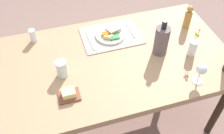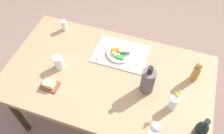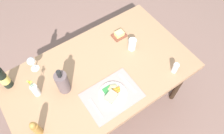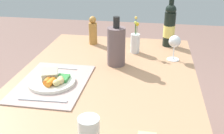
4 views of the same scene
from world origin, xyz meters
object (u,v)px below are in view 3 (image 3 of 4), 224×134
flower_vase (35,90)px  pepper_mill (36,128)px  dining_table (100,76)px  wine_glass (31,62)px  butter_dish (119,34)px  salt_shaker (175,68)px  cooler_bottle (63,82)px  fork (96,108)px  wine_bottle (2,77)px  knife (127,83)px  water_tumbler (132,45)px  dinner_plate (112,94)px

flower_vase → pepper_mill: (-0.11, -0.29, 0.02)m
dining_table → wine_glass: (-0.43, 0.35, 0.17)m
butter_dish → salt_shaker: size_ratio=1.30×
flower_vase → cooler_bottle: cooler_bottle is taller
fork → wine_bottle: 0.76m
cooler_bottle → dining_table: bearing=-5.4°
dining_table → wine_glass: wine_glass is taller
dining_table → salt_shaker: bearing=-33.4°
fork → pepper_mill: 0.44m
fork → flower_vase: 0.49m
knife → cooler_bottle: cooler_bottle is taller
dining_table → fork: bearing=-127.5°
water_tumbler → wine_bottle: bearing=165.4°
dinner_plate → wine_glass: bearing=124.8°
knife → salt_shaker: 0.42m
wine_bottle → cooler_bottle: (0.36, -0.29, -0.03)m
cooler_bottle → pepper_mill: 0.38m
wine_bottle → salt_shaker: size_ratio=3.26×
flower_vase → cooler_bottle: bearing=-23.4°
fork → butter_dish: (0.57, 0.48, 0.01)m
butter_dish → pepper_mill: pepper_mill is taller
dinner_plate → cooler_bottle: bearing=136.9°
fork → wine_glass: wine_glass is taller
dinner_plate → butter_dish: size_ratio=1.72×
wine_bottle → salt_shaker: (1.20, -0.67, -0.09)m
dining_table → cooler_bottle: (-0.31, 0.03, 0.17)m
dining_table → wine_bottle: wine_bottle is taller
flower_vase → pepper_mill: size_ratio=1.19×
cooler_bottle → water_tumbler: 0.69m
wine_bottle → knife: bearing=-33.9°
water_tumbler → knife: bearing=-133.0°
dining_table → knife: (0.13, -0.22, 0.07)m
dinner_plate → flower_vase: 0.60m
knife → wine_glass: 0.80m
knife → cooler_bottle: 0.52m
flower_vase → salt_shaker: bearing=-24.1°
cooler_bottle → salt_shaker: cooler_bottle is taller
flower_vase → wine_glass: size_ratio=1.54×
cooler_bottle → dinner_plate: bearing=-43.1°
pepper_mill → knife: bearing=-3.4°
dining_table → salt_shaker: size_ratio=15.94×
flower_vase → butter_dish: size_ratio=1.73×
salt_shaker → dining_table: bearing=146.6°
dining_table → cooler_bottle: 0.36m
wine_bottle → butter_dish: wine_bottle is taller
wine_glass → dinner_plate: bearing=-55.2°
flower_vase → knife: bearing=-27.6°
cooler_bottle → wine_glass: cooler_bottle is taller
butter_dish → knife: bearing=-118.1°
fork → cooler_bottle: 0.32m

